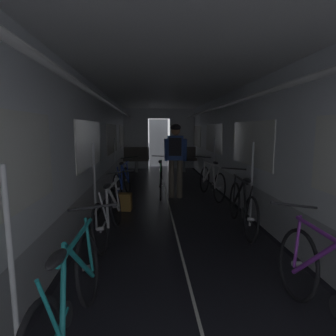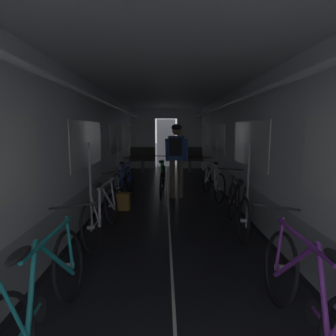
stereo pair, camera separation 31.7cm
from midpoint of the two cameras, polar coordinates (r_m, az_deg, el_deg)
The scene contains 13 objects.
ground_plane at distance 2.69m, azimuth 5.13°, elevation -28.43°, with size 60.00×60.00×0.00m, color black.
train_car_shell at distance 5.76m, azimuth 1.61°, elevation 9.07°, with size 3.14×12.34×2.57m.
bench_seat_far_left at distance 10.30m, azimuth -4.50°, elevation 2.33°, with size 0.98×0.51×0.95m.
bench_seat_far_right at distance 10.34m, azimuth 5.51°, elevation 2.34°, with size 0.98×0.51×0.95m.
bicycle_purple at distance 2.50m, azimuth 31.05°, elevation -22.32°, with size 0.44×1.69×0.95m.
bicycle_white at distance 6.46m, azimuth 10.80°, elevation -2.91°, with size 0.49×1.69×0.95m.
bicycle_black at distance 4.49m, azimuth 16.41°, elevation -7.96°, with size 0.44×1.69×0.95m.
bicycle_teal at distance 2.36m, azimuth -20.93°, elevation -23.63°, with size 0.44×1.69×0.95m.
bicycle_silver at distance 4.15m, azimuth -11.51°, elevation -9.16°, with size 0.46×1.70×0.96m.
bicycle_blue at distance 6.43m, azimuth -7.89°, elevation -2.90°, with size 0.50×1.69×0.95m.
person_cyclist_aisle at distance 6.25m, azimuth 3.25°, elevation 3.24°, with size 0.55×0.42×1.73m.
bicycle_green_in_aisle at distance 6.59m, azimuth 0.19°, elevation -2.53°, with size 0.44×1.69×0.94m.
backpack_on_floor at distance 5.51m, azimuth -7.70°, elevation -7.01°, with size 0.26×0.20×0.34m, color olive.
Camera 2 is at (-0.08, -2.16, 1.60)m, focal length 28.83 mm.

